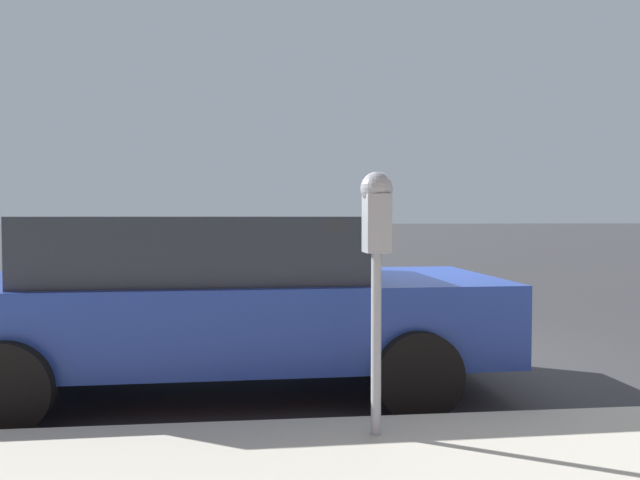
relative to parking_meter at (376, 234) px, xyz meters
The scene contains 3 objects.
ground_plane 2.95m from the parking_meter, 15.07° to the right, with size 220.00×220.00×0.00m, color #333335.
parking_meter is the anchor object (origin of this frame).
car_blue 2.01m from the parking_meter, 31.45° to the left, with size 2.07×4.55×1.46m.
Camera 1 is at (-6.09, 1.41, 1.46)m, focal length 35.00 mm.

